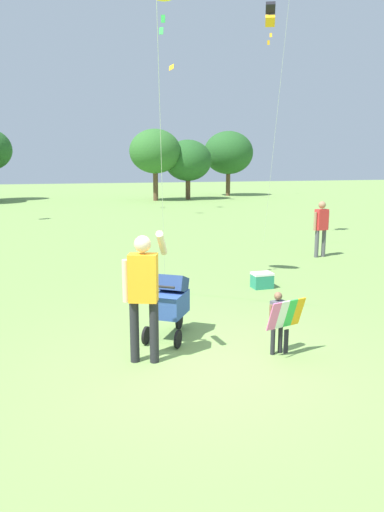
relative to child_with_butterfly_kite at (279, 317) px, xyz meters
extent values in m
plane|color=#75994C|center=(-1.16, -0.02, -0.57)|extent=(120.00, 120.00, 0.00)
cylinder|color=brown|center=(4.43, 28.52, 0.46)|extent=(0.36, 0.36, 2.06)
ellipsoid|color=#2D6628|center=(4.43, 28.52, 2.98)|extent=(3.72, 3.35, 3.16)
cylinder|color=brown|center=(7.04, 29.01, 0.17)|extent=(0.36, 0.36, 1.48)
ellipsoid|color=#235623|center=(7.04, 29.01, 2.34)|extent=(3.58, 3.22, 3.04)
cylinder|color=brown|center=(11.43, 32.02, 0.38)|extent=(0.36, 0.36, 1.90)
ellipsoid|color=#235623|center=(11.43, 32.02, 2.99)|extent=(4.14, 3.73, 3.52)
cylinder|color=#232328|center=(0.06, 0.06, -0.34)|extent=(0.07, 0.07, 0.46)
cylinder|color=#232328|center=(-0.08, 0.02, -0.34)|extent=(0.07, 0.07, 0.46)
cube|color=#4C4C56|center=(-0.01, 0.04, 0.06)|extent=(0.23, 0.17, 0.34)
cylinder|color=brown|center=(0.11, 0.07, 0.04)|extent=(0.05, 0.05, 0.31)
cylinder|color=brown|center=(-0.13, 0.01, 0.04)|extent=(0.05, 0.05, 0.31)
sphere|color=brown|center=(-0.01, 0.04, 0.31)|extent=(0.12, 0.12, 0.12)
cube|color=#F4A319|center=(0.25, -0.08, 0.09)|extent=(0.18, 0.19, 0.43)
cube|color=green|center=(0.11, -0.12, 0.09)|extent=(0.18, 0.19, 0.43)
cube|color=white|center=(-0.04, -0.15, 0.09)|extent=(0.18, 0.19, 0.43)
cube|color=pink|center=(-0.18, -0.19, 0.09)|extent=(0.18, 0.19, 0.43)
cube|color=black|center=(0.04, -0.15, -0.32)|extent=(0.08, 0.03, 0.36)
cylinder|color=#232328|center=(-2.05, 0.35, -0.13)|extent=(0.13, 0.13, 0.88)
cylinder|color=#232328|center=(-1.79, 0.25, -0.13)|extent=(0.13, 0.13, 0.88)
cube|color=orange|center=(-1.92, 0.30, 0.65)|extent=(0.45, 0.36, 0.66)
cylinder|color=beige|center=(-2.14, 0.38, 0.60)|extent=(0.10, 0.10, 0.59)
cylinder|color=beige|center=(-1.64, 0.35, 1.10)|extent=(0.28, 0.54, 0.42)
sphere|color=beige|center=(-1.92, 0.30, 1.12)|extent=(0.23, 0.23, 0.23)
cylinder|color=black|center=(-1.10, 1.46, -0.43)|extent=(0.19, 0.25, 0.28)
cylinder|color=black|center=(-1.77, 0.95, -0.43)|extent=(0.19, 0.25, 0.28)
cylinder|color=black|center=(-1.34, 0.65, -0.43)|extent=(0.19, 0.25, 0.28)
cube|color=#2D4C93|center=(-1.34, 1.11, -0.01)|extent=(0.73, 0.78, 0.36)
cube|color=navy|center=(-1.27, 1.22, 0.29)|extent=(0.58, 0.58, 0.35)
cylinder|color=black|center=(-1.60, 0.74, 0.39)|extent=(0.42, 0.30, 0.04)
cube|color=green|center=(-0.77, 3.80, 4.93)|extent=(0.08, 0.05, 0.14)
cube|color=green|center=(-0.80, 3.81, 4.71)|extent=(0.09, 0.08, 0.14)
cylinder|color=silver|center=(-1.22, 2.13, 2.40)|extent=(0.89, 3.37, 5.94)
cube|color=black|center=(4.19, 9.45, 7.15)|extent=(0.43, 0.47, 0.38)
cube|color=#F4A319|center=(4.19, 9.45, 6.75)|extent=(0.43, 0.47, 0.38)
cube|color=#F4A319|center=(4.21, 9.42, 6.31)|extent=(0.09, 0.08, 0.14)
cube|color=#F4A319|center=(4.16, 9.48, 6.09)|extent=(0.08, 0.05, 0.14)
cylinder|color=silver|center=(3.68, 7.79, 3.09)|extent=(1.02, 3.33, 7.31)
cube|color=#F4A319|center=(5.09, 26.11, 8.32)|extent=(0.34, 0.51, 0.47)
cylinder|color=#4C4C51|center=(4.40, 6.27, -0.16)|extent=(0.12, 0.12, 0.81)
cylinder|color=#4C4C51|center=(4.65, 6.31, -0.16)|extent=(0.12, 0.12, 0.81)
cube|color=red|center=(4.52, 6.29, 0.55)|extent=(0.38, 0.26, 0.61)
cylinder|color=#A37556|center=(4.30, 6.26, 0.51)|extent=(0.09, 0.09, 0.54)
cylinder|color=#A37556|center=(4.74, 6.32, 0.51)|extent=(0.09, 0.09, 0.54)
sphere|color=#A37556|center=(4.52, 6.29, 0.98)|extent=(0.21, 0.21, 0.21)
cube|color=#288466|center=(1.37, 3.51, -0.42)|extent=(0.44, 0.32, 0.30)
cube|color=white|center=(1.37, 3.51, -0.24)|extent=(0.45, 0.33, 0.05)
camera|label=1|loc=(-3.08, -5.92, 2.19)|focal=33.45mm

